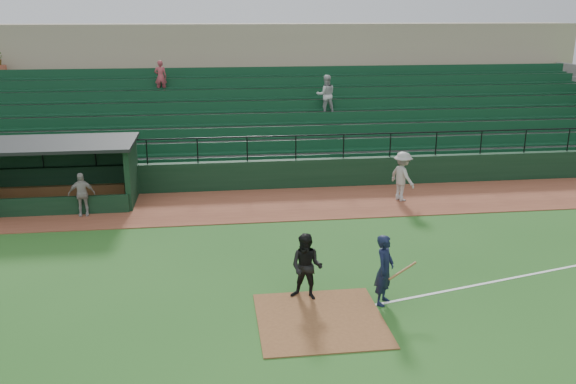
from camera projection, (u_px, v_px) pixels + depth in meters
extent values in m
plane|color=#22531B|center=(313.00, 301.00, 15.22)|extent=(90.00, 90.00, 0.00)
cube|color=brown|center=(278.00, 204.00, 22.80)|extent=(40.00, 4.00, 0.03)
cube|color=brown|center=(320.00, 320.00, 14.26)|extent=(3.00, 3.00, 0.03)
cube|color=black|center=(272.00, 174.00, 24.72)|extent=(36.00, 0.35, 1.20)
cylinder|color=black|center=(272.00, 136.00, 24.26)|extent=(36.00, 0.06, 0.06)
cube|color=slate|center=(261.00, 124.00, 29.02)|extent=(36.00, 9.00, 3.60)
cube|color=#103B21|center=(262.00, 117.00, 28.42)|extent=(34.56, 8.00, 4.05)
cube|color=gray|center=(251.00, 81.00, 34.79)|extent=(38.00, 3.00, 6.40)
cube|color=slate|center=(254.00, 75.00, 32.74)|extent=(36.00, 2.00, 0.20)
cylinder|color=#A55138|center=(0.00, 71.00, 30.91)|extent=(0.70, 0.70, 0.60)
imported|color=#B6B6B6|center=(326.00, 95.00, 28.81)|extent=(0.93, 0.72, 1.90)
imported|color=#A63D45|center=(161.00, 77.00, 29.51)|extent=(0.59, 0.39, 1.63)
cube|color=black|center=(25.00, 168.00, 23.55)|extent=(8.50, 0.20, 2.30)
cube|color=black|center=(132.00, 173.00, 22.84)|extent=(0.20, 2.60, 2.30)
cube|color=black|center=(11.00, 145.00, 21.97)|extent=(8.90, 3.20, 0.12)
cube|color=olive|center=(25.00, 193.00, 23.43)|extent=(7.65, 0.40, 0.50)
cube|color=black|center=(7.00, 208.00, 21.27)|extent=(8.50, 0.12, 0.70)
imported|color=black|center=(384.00, 270.00, 14.85)|extent=(0.74, 0.80, 1.82)
cylinder|color=olive|center=(403.00, 271.00, 14.70)|extent=(0.79, 0.34, 0.35)
imported|color=black|center=(307.00, 267.00, 15.09)|extent=(1.05, 0.96, 1.75)
imported|color=#A29D98|center=(402.00, 176.00, 22.96)|extent=(1.13, 1.42, 1.92)
imported|color=#A9A39E|center=(82.00, 194.00, 21.30)|extent=(0.96, 0.48, 1.58)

